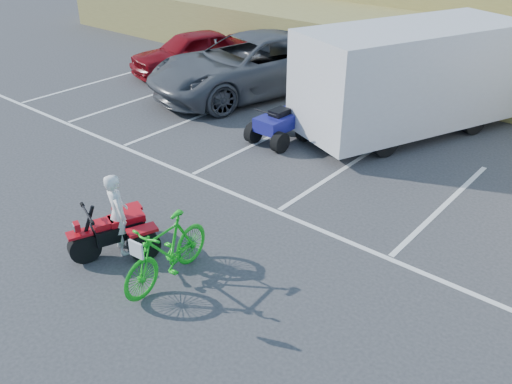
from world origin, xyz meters
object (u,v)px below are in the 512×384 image
Objects in this scene: rider at (118,214)px; grey_pickup at (249,65)px; quad_atv_blue at (279,141)px; cargo_trailer at (410,77)px; quad_atv_green at (368,121)px; green_dirt_bike at (167,251)px; red_trike_atv at (115,252)px; red_car at (191,52)px.

rider is 0.23× the size of grey_pickup.
cargo_trailer is at bearing 53.90° from quad_atv_blue.
quad_atv_green is at bearing 71.43° from quad_atv_blue.
red_trike_atv is at bearing 179.07° from green_dirt_bike.
grey_pickup is 4.42m from quad_atv_blue.
cargo_trailer reaches higher than quad_atv_green.
grey_pickup reaches higher than quad_atv_green.
grey_pickup is (-5.67, 8.85, 0.36)m from green_dirt_bike.
rider is 11.89m from red_car.
green_dirt_bike reaches higher than red_trike_atv.
quad_atv_blue is (6.62, -3.06, -0.80)m from red_car.
red_car reaches higher than quad_atv_blue.
red_car is at bearing -158.87° from cargo_trailer.
red_trike_atv is 0.22× the size of grey_pickup.
cargo_trailer is (5.70, 0.23, 0.64)m from grey_pickup.
red_trike_atv is at bearing -76.89° from cargo_trailer.
green_dirt_bike is 0.44× the size of red_car.
grey_pickup reaches higher than red_car.
grey_pickup is 4.63m from quad_atv_green.
quad_atv_blue is at bearing 105.20° from green_dirt_bike.
quad_atv_green is (4.52, 0.27, -0.98)m from grey_pickup.
cargo_trailer is (1.40, 9.04, 0.81)m from rider.
quad_atv_green is at bearing 16.47° from red_car.
red_car is 3.64× the size of quad_atv_green.
grey_pickup reaches higher than green_dirt_bike.
green_dirt_bike is 10.52m from grey_pickup.
red_car is (-7.49, 9.34, 0.80)m from red_trike_atv.
rider is at bearing 173.39° from green_dirt_bike.
rider reaches higher than green_dirt_bike.
quad_atv_blue is (-0.86, 6.28, 0.00)m from red_trike_atv.
green_dirt_bike reaches higher than quad_atv_blue.
cargo_trailer is 2.01m from quad_atv_green.
quad_atv_blue is at bearing -106.50° from cargo_trailer.
red_trike_atv is at bearing -34.01° from red_car.
red_trike_atv reaches higher than quad_atv_green.
red_car is 7.34m from quad_atv_blue.
quad_atv_blue reaches higher than red_trike_atv.
quad_atv_blue is (-2.29, 6.17, -0.62)m from green_dirt_bike.
red_car is 0.67× the size of cargo_trailer.
green_dirt_bike is at bearing -28.73° from red_car.
rider is at bearing -109.43° from quad_atv_green.
green_dirt_bike is 1.61× the size of quad_atv_green.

